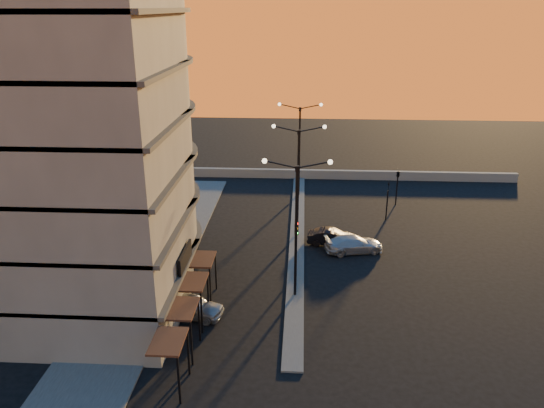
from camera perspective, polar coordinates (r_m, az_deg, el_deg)
The scene contains 14 objects.
ground at distance 36.06m, azimuth 2.48°, elevation -9.84°, with size 120.00×120.00×0.00m, color black.
sidewalk_west at distance 40.99m, azimuth -12.34°, elevation -6.30°, with size 5.00×40.00×0.12m, color #474744.
median at distance 44.95m, azimuth 2.72°, elevation -3.33°, with size 1.20×36.00×0.12m, color #474744.
parapet at distance 59.83m, azimuth 4.87°, elevation 3.21°, with size 44.00×0.50×1.00m, color slate.
building at distance 34.85m, azimuth -21.16°, elevation 8.73°, with size 14.35×17.08×25.00m.
streetlamp_near at distance 33.59m, azimuth 2.63°, elevation -1.58°, with size 4.32×0.32×9.51m.
streetlamp_mid at distance 43.02m, azimuth 2.84°, elevation 3.42°, with size 4.32×0.32×9.51m.
streetlamp_far at distance 52.66m, azimuth 2.98°, elevation 6.62°, with size 4.32×0.32×9.51m.
traffic_light_main at distance 37.29m, azimuth 2.63°, elevation -3.78°, with size 0.28×0.44×4.25m.
signal_east_a at distance 48.59m, azimuth 12.30°, elevation 0.44°, with size 0.13×0.16×3.60m.
signal_east_b at distance 52.22m, azimuth 13.40°, elevation 3.11°, with size 0.42×1.99×3.60m.
car_hatchback at distance 33.99m, azimuth -8.81°, elevation -10.74°, with size 1.70×4.23×1.44m, color #95989C.
car_sedan at distance 43.26m, azimuth 6.45°, elevation -3.58°, with size 1.37×3.94×1.30m, color black.
car_wagon at distance 42.26m, azimuth 8.80°, elevation -4.28°, with size 1.87×4.60×1.33m, color #A9ACB1.
Camera 1 is at (0.29, -31.13, 18.21)m, focal length 35.00 mm.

